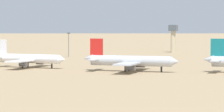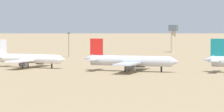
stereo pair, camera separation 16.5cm
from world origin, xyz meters
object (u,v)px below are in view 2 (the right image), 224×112
object	(u,v)px
control_tower	(173,36)
parked_jet_red_3	(130,61)
parked_jet_white_2	(27,59)
light_pole_east	(69,43)

from	to	relation	value
control_tower	parked_jet_red_3	bearing A→B (deg)	-80.31
parked_jet_red_3	control_tower	xyz separation A→B (m)	(-26.09, 152.71, 6.57)
parked_jet_white_2	control_tower	size ratio (longest dim) A/B	2.07
parked_jet_white_2	control_tower	world-z (taller)	control_tower
light_pole_east	parked_jet_red_3	bearing A→B (deg)	-50.45
parked_jet_red_3	control_tower	bearing A→B (deg)	95.18
control_tower	light_pole_east	distance (m)	81.47
parked_jet_white_2	light_pole_east	bearing A→B (deg)	103.93
control_tower	light_pole_east	size ratio (longest dim) A/B	1.30
parked_jet_white_2	parked_jet_red_3	size ratio (longest dim) A/B	0.92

